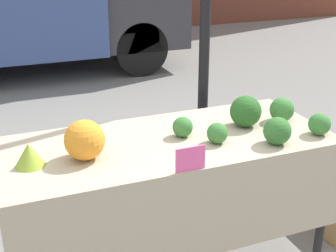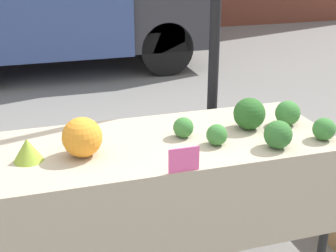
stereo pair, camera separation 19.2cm
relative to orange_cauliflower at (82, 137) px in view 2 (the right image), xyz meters
The scene contains 11 objects.
tent_pole 1.22m from the orange_cauliflower, 35.18° to the left, with size 0.07×0.07×2.60m.
market_table 0.51m from the orange_cauliflower, ahead, with size 1.77×0.76×0.87m.
orange_cauliflower is the anchor object (origin of this frame).
romanesco_head 0.27m from the orange_cauliflower, behind, with size 0.14×0.14×0.12m.
broccoli_head_0 1.27m from the orange_cauliflower, ahead, with size 0.12×0.12×0.12m.
broccoli_head_1 0.99m from the orange_cauliflower, 11.43° to the right, with size 0.15×0.15×0.15m.
broccoli_head_2 0.69m from the orange_cauliflower, ahead, with size 0.11×0.11×0.11m.
broccoli_head_3 0.94m from the orange_cauliflower, ahead, with size 0.18×0.18×0.18m.
broccoli_head_4 0.56m from the orange_cauliflower, ahead, with size 0.11×0.11×0.11m.
broccoli_head_5 1.18m from the orange_cauliflower, ahead, with size 0.14×0.14×0.14m.
price_sign 0.52m from the orange_cauliflower, 35.83° to the right, with size 0.15×0.01×0.12m.
Camera 2 is at (-0.67, -2.19, 1.87)m, focal length 50.00 mm.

